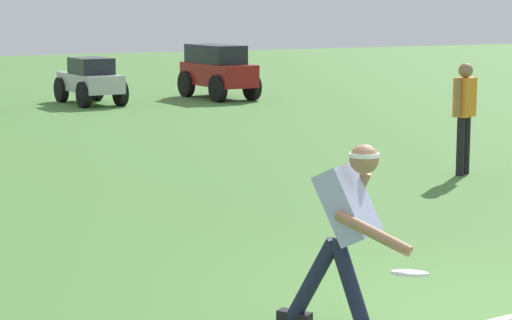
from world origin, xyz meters
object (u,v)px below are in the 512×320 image
object	(u,v)px
parked_car_slot_d	(90,80)
teammate_near_sideline	(464,108)
frisbee_thrower	(346,227)
frisbee_in_flight	(410,273)
parked_car_slot_e	(218,70)

from	to	relation	value
parked_car_slot_d	teammate_near_sideline	bearing A→B (deg)	-82.61
frisbee_thrower	teammate_near_sideline	bearing A→B (deg)	44.47
frisbee_in_flight	parked_car_slot_e	size ratio (longest dim) A/B	0.15
teammate_near_sideline	parked_car_slot_e	size ratio (longest dim) A/B	0.63
parked_car_slot_d	parked_car_slot_e	xyz separation A→B (m)	(3.29, -0.09, 0.16)
teammate_near_sideline	parked_car_slot_d	world-z (taller)	teammate_near_sideline
teammate_near_sideline	frisbee_thrower	bearing A→B (deg)	-135.53
teammate_near_sideline	parked_car_slot_e	world-z (taller)	teammate_near_sideline
frisbee_thrower	frisbee_in_flight	xyz separation A→B (m)	(0.14, -0.59, -0.21)
teammate_near_sideline	parked_car_slot_d	size ratio (longest dim) A/B	0.70
teammate_near_sideline	frisbee_in_flight	bearing A→B (deg)	-131.58
teammate_near_sideline	parked_car_slot_e	xyz separation A→B (m)	(1.74, 11.83, -0.22)
parked_car_slot_e	frisbee_thrower	bearing A→B (deg)	-112.11
parked_car_slot_e	frisbee_in_flight	bearing A→B (deg)	-111.03
teammate_near_sideline	parked_car_slot_e	bearing A→B (deg)	81.62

